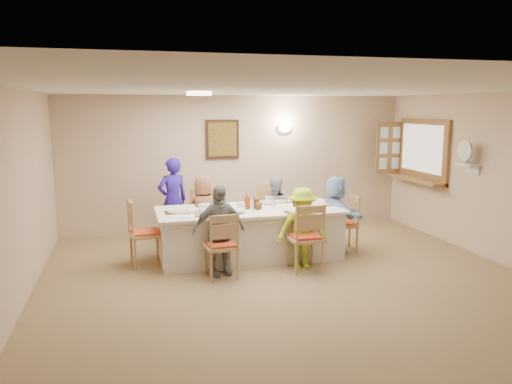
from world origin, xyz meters
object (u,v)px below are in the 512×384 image
object	(u,v)px
condiment_ketchup	(247,201)
diner_back_left	(204,212)
serving_hatch	(423,151)
diner_back_right	(274,210)
chair_back_right	(272,213)
chair_right_end	(343,223)
diner_front_right	(302,228)
caregiver	(173,200)
diner_right_end	(336,214)
chair_front_right	(305,236)
chair_front_left	(221,245)
diner_front_left	(219,230)
dining_table	(250,233)
chair_left_end	(146,233)
chair_back_left	(203,218)
desk_fan	(467,155)

from	to	relation	value
condiment_ketchup	diner_back_left	bearing A→B (deg)	130.24
serving_hatch	diner_back_right	bearing A→B (deg)	-177.69
chair_back_right	diner_back_right	distance (m)	0.14
chair_right_end	diner_back_left	xyz separation A→B (m)	(-2.15, 0.68, 0.16)
diner_front_right	condiment_ketchup	bearing A→B (deg)	133.04
caregiver	diner_right_end	bearing A→B (deg)	136.37
chair_front_right	condiment_ketchup	size ratio (longest dim) A/B	4.00
diner_back_left	condiment_ketchup	world-z (taller)	diner_back_left
chair_front_left	diner_right_end	xyz separation A→B (m)	(2.02, 0.80, 0.15)
chair_front_right	diner_front_left	distance (m)	1.21
caregiver	dining_table	bearing A→B (deg)	113.73
diner_back_left	caregiver	bearing A→B (deg)	-47.85
diner_front_right	chair_right_end	bearing A→B (deg)	36.12
diner_back_left	serving_hatch	bearing A→B (deg)	-179.98
chair_front_right	condiment_ketchup	distance (m)	1.11
chair_right_end	diner_back_right	bearing A→B (deg)	-119.52
chair_front_left	condiment_ketchup	bearing A→B (deg)	-129.30
chair_left_end	chair_right_end	world-z (taller)	chair_left_end
chair_back_left	chair_front_right	bearing A→B (deg)	-44.18
serving_hatch	diner_right_end	world-z (taller)	serving_hatch
diner_back_right	caregiver	xyz separation A→B (m)	(-1.65, 0.47, 0.16)
desk_fan	chair_right_end	world-z (taller)	desk_fan
chair_back_right	chair_left_end	distance (m)	2.29
diner_right_end	desk_fan	bearing A→B (deg)	-111.14
serving_hatch	chair_right_end	xyz separation A→B (m)	(-1.91, -0.80, -1.05)
chair_front_right	diner_front_left	world-z (taller)	diner_front_left
chair_front_left	chair_right_end	world-z (taller)	chair_front_left
chair_back_left	diner_back_left	world-z (taller)	diner_back_left
serving_hatch	caregiver	bearing A→B (deg)	175.50
chair_front_right	desk_fan	bearing A→B (deg)	-175.72
chair_right_end	diner_back_right	world-z (taller)	diner_back_right
diner_back_right	chair_left_end	bearing A→B (deg)	28.06
dining_table	diner_back_left	xyz separation A→B (m)	(-0.60, 0.68, 0.22)
chair_right_end	diner_front_left	distance (m)	2.26
desk_fan	diner_back_left	world-z (taller)	desk_fan
serving_hatch	diner_back_right	world-z (taller)	serving_hatch
chair_front_right	diner_front_left	bearing A→B (deg)	-6.53
diner_right_end	chair_front_right	bearing A→B (deg)	129.20
chair_back_left	diner_right_end	bearing A→B (deg)	-12.65
chair_back_left	diner_right_end	size ratio (longest dim) A/B	0.78
chair_front_right	chair_right_end	xyz separation A→B (m)	(0.95, 0.80, -0.04)
chair_back_left	diner_front_right	bearing A→B (deg)	-42.01
desk_fan	diner_front_left	bearing A→B (deg)	-178.18
serving_hatch	chair_front_right	xyz separation A→B (m)	(-2.86, -1.60, -1.01)
dining_table	chair_front_left	bearing A→B (deg)	-126.87
diner_back_right	diner_front_left	bearing A→B (deg)	59.09
dining_table	chair_right_end	xyz separation A→B (m)	(1.55, 0.00, 0.07)
desk_fan	chair_back_left	world-z (taller)	desk_fan
caregiver	diner_front_right	bearing A→B (deg)	113.38
chair_front_left	desk_fan	bearing A→B (deg)	178.95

